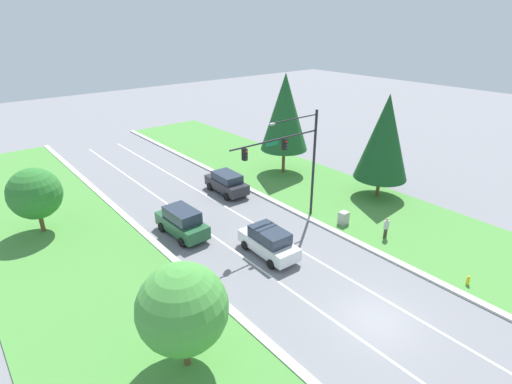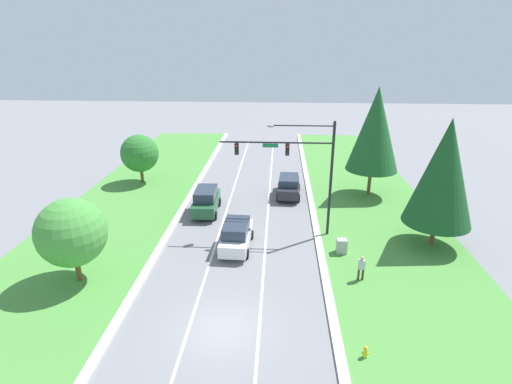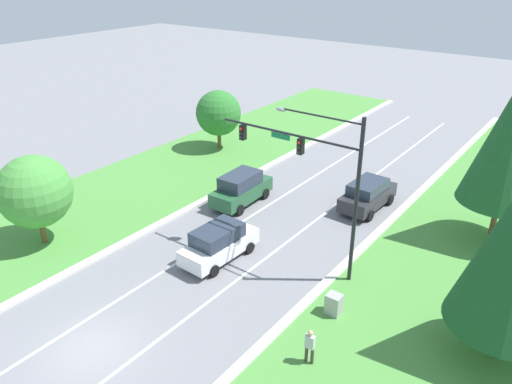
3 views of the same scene
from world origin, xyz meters
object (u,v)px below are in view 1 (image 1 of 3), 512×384
at_px(pedestrian, 386,227).
at_px(conifer_near_right_tree, 385,137).
at_px(utility_cabinet, 343,218).
at_px(fire_hydrant, 468,281).
at_px(oak_far_left_tree, 182,308).
at_px(white_suv, 269,242).
at_px(forest_suv, 182,222).
at_px(oak_near_left_tree, 35,194).
at_px(traffic_signal_mast, 294,153).
at_px(charcoal_suv, 227,183).
at_px(conifer_far_right_tree, 285,112).

height_order(pedestrian, conifer_near_right_tree, conifer_near_right_tree).
relative_size(utility_cabinet, pedestrian, 0.65).
bearing_deg(fire_hydrant, oak_far_left_tree, 161.37).
height_order(pedestrian, oak_far_left_tree, oak_far_left_tree).
distance_m(utility_cabinet, fire_hydrant, 9.77).
height_order(white_suv, forest_suv, forest_suv).
bearing_deg(oak_near_left_tree, forest_suv, -41.77).
xyz_separation_m(traffic_signal_mast, white_suv, (-4.43, -2.39, -4.73)).
xyz_separation_m(forest_suv, charcoal_suv, (7.08, 4.30, -0.08)).
relative_size(white_suv, charcoal_suv, 1.00).
bearing_deg(fire_hydrant, conifer_near_right_tree, 58.63).
bearing_deg(utility_cabinet, fire_hydrant, -91.60).
distance_m(traffic_signal_mast, charcoal_suv, 9.27).
xyz_separation_m(traffic_signal_mast, pedestrian, (3.56, -6.16, -4.79)).
distance_m(utility_cabinet, oak_near_left_tree, 23.04).
bearing_deg(utility_cabinet, conifer_near_right_tree, 13.10).
bearing_deg(fire_hydrant, pedestrian, 81.50).
xyz_separation_m(traffic_signal_mast, charcoal_suv, (-0.57, 7.96, -4.71)).
xyz_separation_m(charcoal_suv, oak_far_left_tree, (-13.01, -15.12, 2.28)).
bearing_deg(traffic_signal_mast, charcoal_suv, 94.09).
bearing_deg(charcoal_suv, utility_cabinet, -70.12).
bearing_deg(charcoal_suv, conifer_far_right_tree, 6.27).
bearing_deg(oak_near_left_tree, utility_cabinet, -36.38).
relative_size(traffic_signal_mast, oak_far_left_tree, 1.62).
bearing_deg(pedestrian, forest_suv, -45.35).
bearing_deg(white_suv, conifer_far_right_tree, 45.91).
bearing_deg(conifer_far_right_tree, fire_hydrant, -101.77).
distance_m(fire_hydrant, conifer_near_right_tree, 14.21).
distance_m(white_suv, utility_cabinet, 7.33).
relative_size(white_suv, fire_hydrant, 6.76).
height_order(charcoal_suv, oak_far_left_tree, oak_far_left_tree).
relative_size(charcoal_suv, oak_far_left_tree, 0.88).
bearing_deg(utility_cabinet, conifer_far_right_tree, 70.02).
bearing_deg(traffic_signal_mast, white_suv, -151.70).
xyz_separation_m(traffic_signal_mast, forest_suv, (-7.65, 3.66, -4.63)).
relative_size(white_suv, conifer_near_right_tree, 0.51).
distance_m(conifer_near_right_tree, oak_far_left_tree, 23.89).
bearing_deg(pedestrian, utility_cabinet, -82.33).
height_order(white_suv, charcoal_suv, white_suv).
bearing_deg(conifer_near_right_tree, oak_near_left_tree, 154.32).
xyz_separation_m(traffic_signal_mast, conifer_near_right_tree, (9.48, -1.31, -0.20)).
relative_size(conifer_near_right_tree, oak_far_left_tree, 1.72).
xyz_separation_m(traffic_signal_mast, utility_cabinet, (2.86, -2.85, -5.18)).
bearing_deg(white_suv, forest_suv, 120.29).
xyz_separation_m(conifer_near_right_tree, oak_near_left_tree, (-25.04, 12.04, -2.37)).
bearing_deg(oak_far_left_tree, conifer_far_right_tree, 37.27).
bearing_deg(traffic_signal_mast, forest_suv, 154.44).
bearing_deg(charcoal_suv, fire_hydrant, -79.01).
distance_m(charcoal_suv, utility_cabinet, 11.35).
distance_m(forest_suv, oak_near_left_tree, 10.82).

